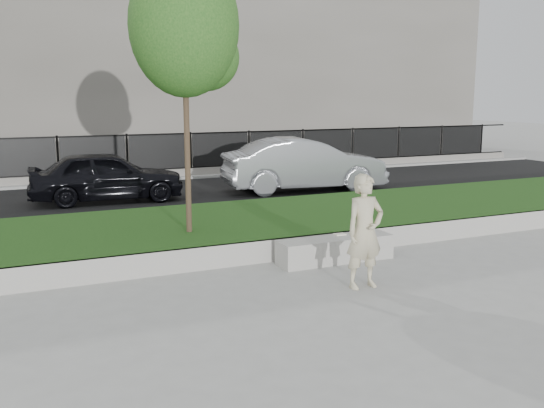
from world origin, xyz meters
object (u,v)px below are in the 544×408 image
stone_bench (335,249)px  book (340,234)px  car_dark (107,176)px  young_tree (188,31)px  man (365,231)px  car_silver (304,164)px

stone_bench → book: bearing=39.7°
book → car_dark: 8.05m
book → young_tree: bearing=148.6°
stone_bench → car_dark: 8.14m
car_dark → man: bearing=-161.2°
young_tree → car_dark: 6.86m
young_tree → book: bearing=-34.2°
book → car_dark: (-2.83, 7.53, 0.29)m
young_tree → car_silver: size_ratio=1.03×
book → young_tree: young_tree is taller
man → book: (0.51, 1.58, -0.43)m
man → young_tree: size_ratio=0.35×
young_tree → car_dark: bearing=95.4°
stone_bench → man: (-0.34, -1.43, 0.66)m
book → car_silver: bearing=70.3°
stone_bench → man: man is taller
man → car_silver: man is taller
man → car_silver: size_ratio=0.36×
stone_bench → young_tree: young_tree is taller
stone_bench → man: size_ratio=1.21×
book → young_tree: 4.51m
young_tree → car_silver: 8.10m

